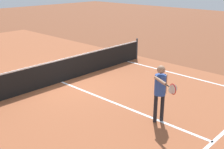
% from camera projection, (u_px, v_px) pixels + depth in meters
% --- Properties ---
extents(ground_plane, '(60.00, 60.00, 0.00)m').
position_uv_depth(ground_plane, '(62.00, 82.00, 11.36)').
color(ground_plane, brown).
extents(court_surface_inbounds, '(10.62, 24.40, 0.00)m').
position_uv_depth(court_surface_inbounds, '(62.00, 82.00, 11.36)').
color(court_surface_inbounds, '#9E5433').
rests_on(court_surface_inbounds, ground_plane).
extents(line_service_near, '(8.22, 0.10, 0.01)m').
position_uv_depth(line_service_near, '(213.00, 142.00, 7.19)').
color(line_service_near, white).
rests_on(line_service_near, ground_plane).
extents(line_center_service, '(0.10, 6.40, 0.01)m').
position_uv_depth(line_center_service, '(120.00, 105.00, 9.28)').
color(line_center_service, white).
rests_on(line_center_service, ground_plane).
extents(net, '(9.75, 0.09, 1.07)m').
position_uv_depth(net, '(61.00, 70.00, 11.20)').
color(net, '#33383D').
rests_on(net, ground_plane).
extents(player_near, '(0.88, 1.04, 1.71)m').
position_uv_depth(player_near, '(160.00, 88.00, 7.88)').
color(player_near, black).
rests_on(player_near, ground_plane).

